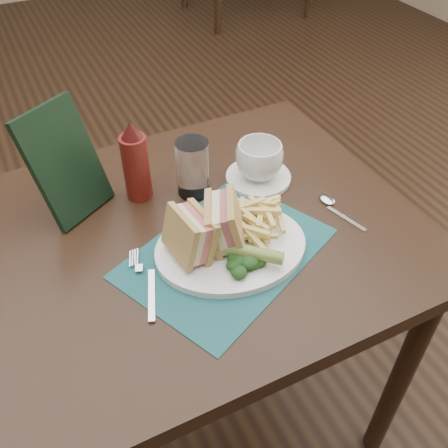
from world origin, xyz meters
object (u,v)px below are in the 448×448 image
Objects in this scene: placemat at (226,253)px; ketchup_bottle at (135,161)px; saucer at (258,177)px; drinking_glass at (193,168)px; plate at (231,247)px; check_presenter at (65,163)px; coffee_cup at (259,160)px; sandwich_half_a at (180,238)px; sandwich_half_b at (214,222)px; table_main at (203,334)px.

placemat is 2.09× the size of ketchup_bottle.
drinking_glass reaches higher than saucer.
plate is 1.24× the size of check_presenter.
drinking_glass is (-0.15, 0.02, 0.01)m from coffee_cup.
saucer is (0.17, 0.18, 0.00)m from placemat.
sandwich_half_a is 0.08m from sandwich_half_b.
check_presenter is at bearing 165.86° from drinking_glass.
table_main is at bearing -70.87° from check_presenter.
plate is 0.37m from check_presenter.
check_presenter is (-0.22, 0.24, 0.05)m from sandwich_half_b.
table_main is at bearing -110.38° from drinking_glass.
ketchup_bottle reaches higher than table_main.
table_main is 8.69× the size of sandwich_half_b.
drinking_glass is at bearing 94.33° from plate.
drinking_glass is at bearing 69.62° from table_main.
plate is 2.00× the size of saucer.
placemat is 2.60× the size of saucer.
placemat is 0.22m from drinking_glass.
coffee_cup is (0.19, 0.16, -0.02)m from sandwich_half_b.
coffee_cup reaches higher than plate.
sandwich_half_a is (-0.10, 0.01, 0.06)m from plate.
saucer is at bearing -43.18° from check_presenter.
sandwich_half_a is 0.30m from check_presenter.
placemat is 0.11m from sandwich_half_a.
placemat is (0.02, -0.09, 0.38)m from table_main.
table_main is 8.40× the size of coffee_cup.
plate is at bearing -92.77° from drinking_glass.
coffee_cup is 0.15m from drinking_glass.
saucer is at bearing 55.13° from plate.
placemat is at bearing -163.99° from plate.
sandwich_half_b reaches higher than table_main.
sandwich_half_a is 0.53× the size of ketchup_bottle.
drinking_glass is at bearing 171.58° from saucer.
sandwich_half_a is 0.24m from ketchup_bottle.
drinking_glass is (0.11, 0.19, -0.00)m from sandwich_half_a.
sandwich_half_a is at bearing -92.28° from check_presenter.
placemat reaches higher than table_main.
placemat is 3.63× the size of coffee_cup.
ketchup_bottle reaches higher than plate.
coffee_cup is at bearing -43.18° from check_presenter.
saucer is 1.15× the size of drinking_glass.
check_presenter is at bearing 171.36° from ketchup_bottle.
plate reaches higher than placemat.
table_main is 0.50m from ketchup_bottle.
ketchup_bottle reaches higher than placemat.
placemat is 3.94× the size of sandwich_half_a.
drinking_glass reaches higher than sandwich_half_b.
coffee_cup is at bearing 65.80° from sandwich_half_b.
check_presenter reaches higher than placemat.
sandwich_half_a reaches higher than placemat.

